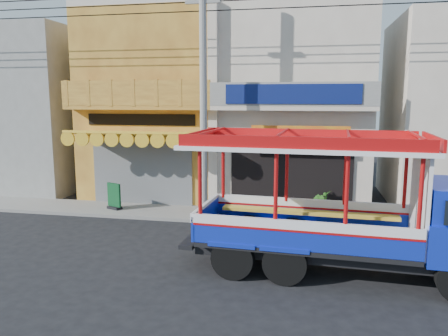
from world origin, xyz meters
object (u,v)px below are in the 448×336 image
songthaew_truck (364,209)px  potted_plant_c (326,202)px  utility_pole (208,80)px  green_sign (114,198)px  potted_plant_b (318,209)px

songthaew_truck → potted_plant_c: size_ratio=8.74×
utility_pole → potted_plant_c: utility_pole is taller
green_sign → potted_plant_c: size_ratio=1.15×
green_sign → potted_plant_b: bearing=-2.6°
songthaew_truck → potted_plant_b: 4.47m
green_sign → potted_plant_b: (7.77, -0.36, 0.04)m
songthaew_truck → green_sign: songthaew_truck is taller
potted_plant_b → green_sign: bearing=56.6°
green_sign → potted_plant_c: 8.12m
songthaew_truck → potted_plant_c: (-0.69, 5.39, -1.16)m
utility_pole → potted_plant_c: bearing=18.5°
utility_pole → potted_plant_b: 5.89m
utility_pole → potted_plant_c: 6.27m
utility_pole → green_sign: utility_pole is taller
potted_plant_b → potted_plant_c: 1.22m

